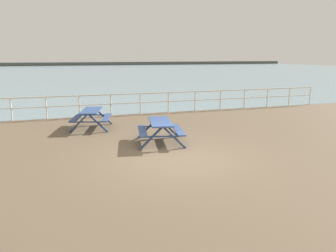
# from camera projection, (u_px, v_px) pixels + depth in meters

# --- Properties ---
(ground_plane) EXTENTS (30.00, 24.00, 0.20)m
(ground_plane) POSITION_uv_depth(u_px,v_px,m) (176.00, 161.00, 9.87)
(ground_plane) COLOR brown
(sea_band) EXTENTS (142.00, 90.00, 0.01)m
(sea_band) POSITION_uv_depth(u_px,v_px,m) (78.00, 72.00, 58.90)
(sea_band) COLOR gray
(sea_band) RESTS_ON ground
(distant_shoreline) EXTENTS (142.00, 6.00, 1.80)m
(distant_shoreline) POSITION_uv_depth(u_px,v_px,m) (70.00, 65.00, 98.87)
(distant_shoreline) COLOR #4C4C47
(distant_shoreline) RESTS_ON ground
(seaward_railing) EXTENTS (23.07, 0.07, 1.08)m
(seaward_railing) POSITION_uv_depth(u_px,v_px,m) (126.00, 100.00, 16.90)
(seaward_railing) COLOR white
(seaward_railing) RESTS_ON ground
(picnic_table_near_right) EXTENTS (1.83, 2.05, 0.80)m
(picnic_table_near_right) POSITION_uv_depth(u_px,v_px,m) (160.00, 126.00, 11.43)
(picnic_table_near_right) COLOR #334C84
(picnic_table_near_right) RESTS_ON ground
(picnic_table_far_left) EXTENTS (1.90, 2.12, 0.80)m
(picnic_table_far_left) POSITION_uv_depth(u_px,v_px,m) (91.00, 114.00, 13.74)
(picnic_table_far_left) COLOR #334C84
(picnic_table_far_left) RESTS_ON ground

